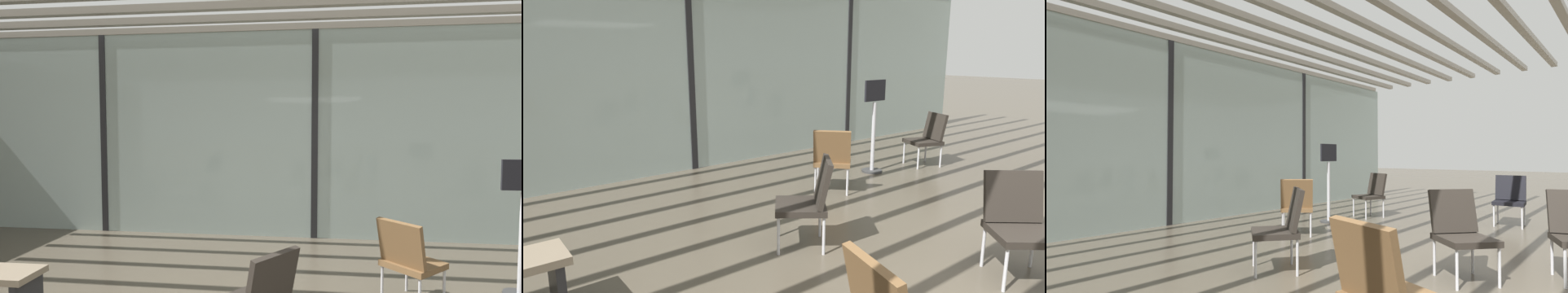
{
  "view_description": "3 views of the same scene",
  "coord_description": "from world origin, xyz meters",
  "views": [
    {
      "loc": [
        -0.08,
        -1.05,
        1.8
      ],
      "look_at": [
        -1.13,
        7.38,
        1.33
      ],
      "focal_mm": 27.11,
      "sensor_mm": 36.0,
      "label": 1
    },
    {
      "loc": [
        -3.1,
        -1.16,
        1.85
      ],
      "look_at": [
        0.55,
        3.52,
        0.57
      ],
      "focal_mm": 30.24,
      "sensor_mm": 36.0,
      "label": 2
    },
    {
      "loc": [
        -3.19,
        -0.97,
        1.21
      ],
      "look_at": [
        0.69,
        2.52,
        1.35
      ],
      "focal_mm": 25.29,
      "sensor_mm": 36.0,
      "label": 3
    }
  ],
  "objects": [
    {
      "name": "parked_airplane",
      "position": [
        0.34,
        10.22,
        1.88
      ],
      "size": [
        14.29,
        3.76,
        3.76
      ],
      "color": "silver",
      "rests_on": "ground"
    },
    {
      "name": "lounge_chair_0",
      "position": [
        3.99,
        0.7,
        0.49
      ],
      "size": [
        0.58,
        0.54,
        0.87
      ],
      "rotation": [
        0.0,
        0.0,
        4.82
      ],
      "color": "black",
      "rests_on": "ground"
    },
    {
      "name": "lounge_chair_2",
      "position": [
        0.55,
        0.35,
        0.49
      ],
      "size": [
        0.7,
        0.71,
        0.87
      ],
      "rotation": [
        0.0,
        0.0,
        5.59
      ],
      "color": "#28231E",
      "rests_on": "ground"
    },
    {
      "name": "window_mullion_1",
      "position": [
        0.0,
        5.2,
        1.64
      ],
      "size": [
        0.1,
        0.12,
        3.28
      ],
      "primitive_type": "cube",
      "color": "black",
      "rests_on": "ground"
    },
    {
      "name": "lounge_chair_3",
      "position": [
        3.17,
        3.0,
        0.49
      ],
      "size": [
        0.66,
        0.64,
        0.87
      ],
      "rotation": [
        0.0,
        0.0,
        4.34
      ],
      "color": "#28231E",
      "rests_on": "ground"
    },
    {
      "name": "window_mullion_2",
      "position": [
        3.5,
        5.2,
        1.64
      ],
      "size": [
        0.1,
        0.12,
        3.28
      ],
      "primitive_type": "cube",
      "color": "black",
      "rests_on": "ground"
    },
    {
      "name": "lounge_chair_6",
      "position": [
        0.9,
        2.92,
        0.49
      ],
      "size": [
        0.71,
        0.71,
        0.87
      ],
      "rotation": [
        0.0,
        0.0,
        2.32
      ],
      "color": "brown",
      "rests_on": "ground"
    },
    {
      "name": "lounge_chair_1",
      "position": [
        -1.41,
        0.07,
        0.49
      ],
      "size": [
        0.64,
        0.61,
        0.87
      ],
      "rotation": [
        0.0,
        0.0,
        1.29
      ],
      "color": "brown",
      "rests_on": "ground"
    },
    {
      "name": "lounge_chair_4",
      "position": [
        -0.45,
        1.84,
        0.49
      ],
      "size": [
        0.71,
        0.7,
        0.87
      ],
      "rotation": [
        0.0,
        0.0,
        4.05
      ],
      "color": "#28231E",
      "rests_on": "ground"
    },
    {
      "name": "info_sign",
      "position": [
        2.12,
        3.27,
        0.68
      ],
      "size": [
        0.44,
        0.32,
        1.44
      ],
      "color": "#333333",
      "rests_on": "ground"
    },
    {
      "name": "glass_curtain_wall",
      "position": [
        0.0,
        5.2,
        1.64
      ],
      "size": [
        14.0,
        0.08,
        3.28
      ],
      "primitive_type": "cube",
      "color": "#A3B7B2",
      "rests_on": "ground"
    }
  ]
}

